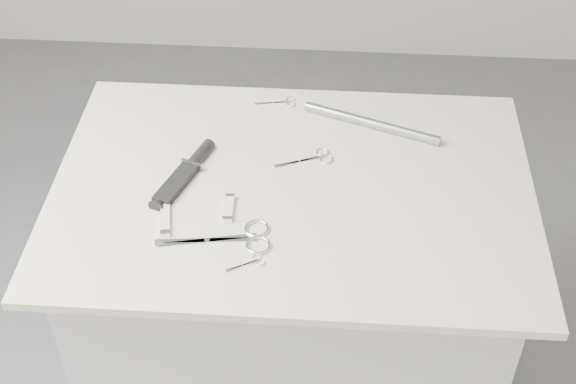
# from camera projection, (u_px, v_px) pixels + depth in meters

# --- Properties ---
(plinth) EXTENTS (0.90, 0.60, 0.90)m
(plinth) POSITION_uv_depth(u_px,v_px,m) (292.00, 328.00, 1.98)
(plinth) COLOR silver
(plinth) RESTS_ON ground
(display_board) EXTENTS (1.00, 0.70, 0.02)m
(display_board) POSITION_uv_depth(u_px,v_px,m) (293.00, 190.00, 1.67)
(display_board) COLOR beige
(display_board) RESTS_ON plinth
(large_shears) EXTENTS (0.22, 0.10, 0.01)m
(large_shears) POSITION_uv_depth(u_px,v_px,m) (239.00, 238.00, 1.55)
(large_shears) COLOR white
(large_shears) RESTS_ON display_board
(embroidery_scissors_a) EXTENTS (0.13, 0.08, 0.00)m
(embroidery_scissors_a) POSITION_uv_depth(u_px,v_px,m) (314.00, 158.00, 1.73)
(embroidery_scissors_a) COLOR white
(embroidery_scissors_a) RESTS_ON display_board
(embroidery_scissors_b) EXTENTS (0.10, 0.04, 0.00)m
(embroidery_scissors_b) POSITION_uv_depth(u_px,v_px,m) (282.00, 102.00, 1.88)
(embroidery_scissors_b) COLOR white
(embroidery_scissors_b) RESTS_ON display_board
(tiny_scissors) EXTENTS (0.07, 0.05, 0.00)m
(tiny_scissors) POSITION_uv_depth(u_px,v_px,m) (250.00, 263.00, 1.50)
(tiny_scissors) COLOR white
(tiny_scissors) RESTS_ON display_board
(sheathed_knife) EXTENTS (0.10, 0.21, 0.03)m
(sheathed_knife) POSITION_uv_depth(u_px,v_px,m) (188.00, 170.00, 1.69)
(sheathed_knife) COLOR black
(sheathed_knife) RESTS_ON display_board
(pocket_knife_a) EXTENTS (0.04, 0.10, 0.01)m
(pocket_knife_a) POSITION_uv_depth(u_px,v_px,m) (165.00, 219.00, 1.58)
(pocket_knife_a) COLOR silver
(pocket_knife_a) RESTS_ON display_board
(pocket_knife_b) EXTENTS (0.02, 0.08, 0.01)m
(pocket_knife_b) POSITION_uv_depth(u_px,v_px,m) (229.00, 208.00, 1.61)
(pocket_knife_b) COLOR silver
(pocket_knife_b) RESTS_ON display_board
(metal_rail) EXTENTS (0.31, 0.13, 0.02)m
(metal_rail) POSITION_uv_depth(u_px,v_px,m) (372.00, 123.00, 1.81)
(metal_rail) COLOR #909398
(metal_rail) RESTS_ON display_board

